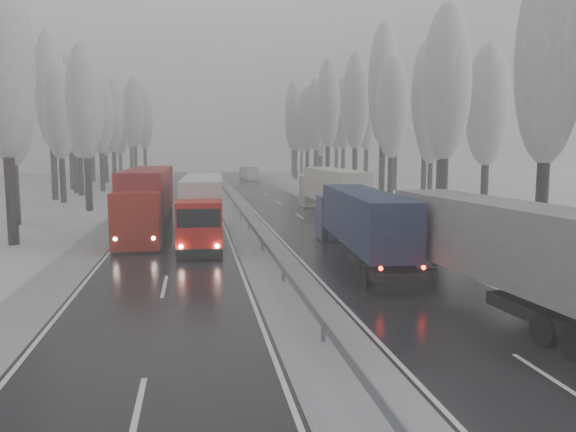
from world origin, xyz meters
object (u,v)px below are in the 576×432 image
object	(u,v)px
truck_cream_box	(331,188)
truck_blue_box	(359,220)
truck_red_red	(147,196)
truck_grey_tarp	(482,242)
truck_red_white	(203,203)
box_truck_distant	(249,173)

from	to	relation	value
truck_cream_box	truck_blue_box	bearing A→B (deg)	-100.84
truck_red_red	truck_cream_box	bearing A→B (deg)	29.80
truck_grey_tarp	truck_cream_box	world-z (taller)	truck_cream_box
truck_red_white	truck_grey_tarp	bearing A→B (deg)	-56.42
truck_blue_box	box_truck_distant	xyz separation A→B (m)	(1.36, 75.86, -0.88)
truck_blue_box	truck_red_red	distance (m)	16.75
truck_grey_tarp	truck_red_red	xyz separation A→B (m)	(-14.43, 20.22, 0.28)
truck_red_red	box_truck_distant	bearing A→B (deg)	78.87
truck_grey_tarp	box_truck_distant	world-z (taller)	truck_grey_tarp
truck_blue_box	truck_cream_box	xyz separation A→B (m)	(3.42, 20.31, 0.21)
truck_grey_tarp	truck_cream_box	size ratio (longest dim) A/B	0.98
truck_red_white	box_truck_distant	bearing A→B (deg)	84.35
box_truck_distant	truck_red_red	world-z (taller)	truck_red_red
truck_blue_box	truck_red_red	xyz separation A→B (m)	(-11.98, 11.70, 0.43)
truck_grey_tarp	box_truck_distant	distance (m)	84.39
truck_grey_tarp	truck_red_white	world-z (taller)	truck_red_white
box_truck_distant	truck_red_red	distance (m)	65.55
truck_grey_tarp	truck_red_white	distance (m)	20.46
box_truck_distant	truck_red_red	xyz separation A→B (m)	(-13.34, -64.16, 1.31)
truck_grey_tarp	truck_blue_box	size ratio (longest dim) A/B	1.07
truck_grey_tarp	box_truck_distant	bearing A→B (deg)	85.91
truck_cream_box	box_truck_distant	bearing A→B (deg)	90.85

